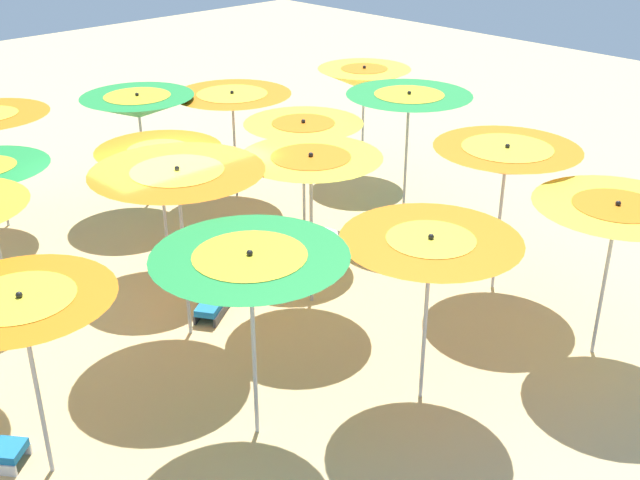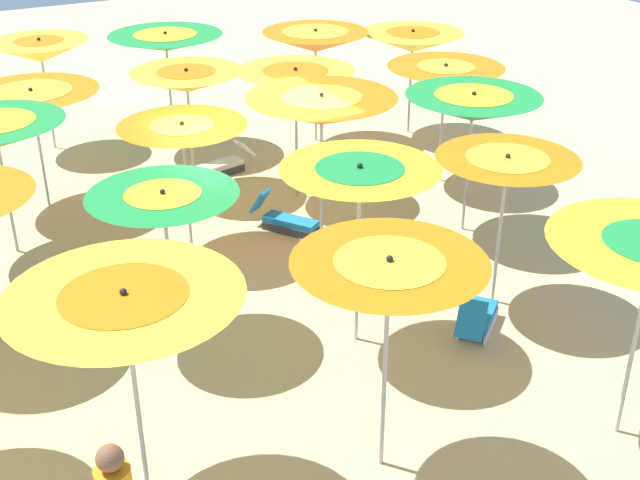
{
  "view_description": "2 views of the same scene",
  "coord_description": "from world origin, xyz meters",
  "px_view_note": "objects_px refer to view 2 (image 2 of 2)",
  "views": [
    {
      "loc": [
        9.22,
        -5.64,
        6.07
      ],
      "look_at": [
        1.7,
        1.59,
        1.04
      ],
      "focal_mm": 44.22,
      "sensor_mm": 36.0,
      "label": 1
    },
    {
      "loc": [
        -4.8,
        -10.85,
        6.26
      ],
      "look_at": [
        0.25,
        -1.76,
        0.89
      ],
      "focal_mm": 46.85,
      "sensor_mm": 36.0,
      "label": 2
    }
  ],
  "objects_px": {
    "beach_umbrella_3": "(445,76)",
    "beach_umbrella_9": "(316,41)",
    "lounger_0": "(477,318)",
    "lounger_1": "(222,164)",
    "beach_umbrella_4": "(412,42)",
    "beach_umbrella_7": "(322,110)",
    "beach_umbrella_11": "(164,205)",
    "beach_umbrella_18": "(32,100)",
    "beach_umbrella_1": "(506,171)",
    "beach_umbrella_6": "(359,182)",
    "beach_umbrella_13": "(187,81)",
    "beach_umbrella_10": "(126,313)",
    "beach_umbrella_8": "(296,79)",
    "beach_umbrella_12": "(183,134)",
    "beach_umbrella_2": "(473,107)",
    "beach_umbrella_14": "(166,42)",
    "beach_umbrella_5": "(389,278)",
    "beach_umbrella_19": "(40,51)",
    "lounger_2": "(286,219)"
  },
  "relations": [
    {
      "from": "beach_umbrella_7",
      "to": "beach_umbrella_19",
      "type": "distance_m",
      "value": 7.04
    },
    {
      "from": "beach_umbrella_6",
      "to": "beach_umbrella_19",
      "type": "xyz_separation_m",
      "value": [
        -1.81,
        9.1,
        -0.24
      ]
    },
    {
      "from": "beach_umbrella_13",
      "to": "beach_umbrella_9",
      "type": "bearing_deg",
      "value": 19.04
    },
    {
      "from": "beach_umbrella_10",
      "to": "beach_umbrella_2",
      "type": "bearing_deg",
      "value": 26.76
    },
    {
      "from": "beach_umbrella_5",
      "to": "beach_umbrella_7",
      "type": "xyz_separation_m",
      "value": [
        1.94,
        4.79,
        -0.04
      ]
    },
    {
      "from": "beach_umbrella_6",
      "to": "beach_umbrella_7",
      "type": "height_order",
      "value": "beach_umbrella_7"
    },
    {
      "from": "beach_umbrella_11",
      "to": "beach_umbrella_7",
      "type": "bearing_deg",
      "value": 24.45
    },
    {
      "from": "beach_umbrella_2",
      "to": "beach_umbrella_13",
      "type": "relative_size",
      "value": 1.05
    },
    {
      "from": "beach_umbrella_3",
      "to": "beach_umbrella_18",
      "type": "xyz_separation_m",
      "value": [
        -6.75,
        2.43,
        -0.07
      ]
    },
    {
      "from": "beach_umbrella_19",
      "to": "lounger_1",
      "type": "distance_m",
      "value": 4.3
    },
    {
      "from": "beach_umbrella_7",
      "to": "beach_umbrella_10",
      "type": "height_order",
      "value": "beach_umbrella_7"
    },
    {
      "from": "beach_umbrella_6",
      "to": "beach_umbrella_8",
      "type": "distance_m",
      "value": 4.74
    },
    {
      "from": "beach_umbrella_4",
      "to": "beach_umbrella_5",
      "type": "distance_m",
      "value": 10.48
    },
    {
      "from": "beach_umbrella_2",
      "to": "beach_umbrella_4",
      "type": "xyz_separation_m",
      "value": [
        1.9,
        4.38,
        -0.15
      ]
    },
    {
      "from": "beach_umbrella_10",
      "to": "lounger_1",
      "type": "xyz_separation_m",
      "value": [
        4.02,
        7.5,
        -2.0
      ]
    },
    {
      "from": "beach_umbrella_2",
      "to": "beach_umbrella_14",
      "type": "xyz_separation_m",
      "value": [
        -2.89,
        5.99,
        0.07
      ]
    },
    {
      "from": "beach_umbrella_3",
      "to": "beach_umbrella_9",
      "type": "height_order",
      "value": "beach_umbrella_9"
    },
    {
      "from": "beach_umbrella_18",
      "to": "lounger_2",
      "type": "bearing_deg",
      "value": -42.27
    },
    {
      "from": "beach_umbrella_9",
      "to": "beach_umbrella_13",
      "type": "relative_size",
      "value": 1.05
    },
    {
      "from": "beach_umbrella_11",
      "to": "beach_umbrella_13",
      "type": "xyz_separation_m",
      "value": [
        2.03,
        4.48,
        0.11
      ]
    },
    {
      "from": "beach_umbrella_1",
      "to": "beach_umbrella_6",
      "type": "bearing_deg",
      "value": 176.7
    },
    {
      "from": "beach_umbrella_6",
      "to": "lounger_1",
      "type": "height_order",
      "value": "beach_umbrella_6"
    },
    {
      "from": "lounger_0",
      "to": "lounger_1",
      "type": "distance_m",
      "value": 6.8
    },
    {
      "from": "beach_umbrella_7",
      "to": "beach_umbrella_11",
      "type": "distance_m",
      "value": 3.31
    },
    {
      "from": "beach_umbrella_4",
      "to": "beach_umbrella_7",
      "type": "xyz_separation_m",
      "value": [
        -4.22,
        -3.69,
        0.27
      ]
    },
    {
      "from": "beach_umbrella_6",
      "to": "beach_umbrella_18",
      "type": "relative_size",
      "value": 1.11
    },
    {
      "from": "beach_umbrella_9",
      "to": "beach_umbrella_11",
      "type": "relative_size",
      "value": 1.12
    },
    {
      "from": "beach_umbrella_8",
      "to": "beach_umbrella_1",
      "type": "bearing_deg",
      "value": -81.03
    },
    {
      "from": "beach_umbrella_11",
      "to": "beach_umbrella_18",
      "type": "xyz_separation_m",
      "value": [
        -0.53,
        5.01,
        0.03
      ]
    },
    {
      "from": "beach_umbrella_2",
      "to": "beach_umbrella_18",
      "type": "xyz_separation_m",
      "value": [
        -5.85,
        4.34,
        -0.18
      ]
    },
    {
      "from": "beach_umbrella_3",
      "to": "beach_umbrella_7",
      "type": "distance_m",
      "value": 3.45
    },
    {
      "from": "beach_umbrella_4",
      "to": "beach_umbrella_12",
      "type": "bearing_deg",
      "value": -155.62
    },
    {
      "from": "beach_umbrella_6",
      "to": "lounger_1",
      "type": "bearing_deg",
      "value": 83.65
    },
    {
      "from": "beach_umbrella_7",
      "to": "beach_umbrella_11",
      "type": "bearing_deg",
      "value": -155.55
    },
    {
      "from": "beach_umbrella_10",
      "to": "beach_umbrella_13",
      "type": "xyz_separation_m",
      "value": [
        3.31,
        7.14,
        -0.16
      ]
    },
    {
      "from": "beach_umbrella_5",
      "to": "beach_umbrella_14",
      "type": "xyz_separation_m",
      "value": [
        1.37,
        10.08,
        -0.1
      ]
    },
    {
      "from": "beach_umbrella_4",
      "to": "beach_umbrella_10",
      "type": "relative_size",
      "value": 0.91
    },
    {
      "from": "beach_umbrella_3",
      "to": "beach_umbrella_6",
      "type": "relative_size",
      "value": 0.9
    },
    {
      "from": "beach_umbrella_11",
      "to": "beach_umbrella_12",
      "type": "xyz_separation_m",
      "value": [
        1.11,
        2.28,
        -0.0
      ]
    },
    {
      "from": "beach_umbrella_18",
      "to": "lounger_1",
      "type": "relative_size",
      "value": 1.7
    },
    {
      "from": "beach_umbrella_9",
      "to": "lounger_1",
      "type": "distance_m",
      "value": 3.21
    },
    {
      "from": "beach_umbrella_2",
      "to": "beach_umbrella_19",
      "type": "xyz_separation_m",
      "value": [
        -5.08,
        7.17,
        -0.1
      ]
    },
    {
      "from": "beach_umbrella_4",
      "to": "beach_umbrella_6",
      "type": "xyz_separation_m",
      "value": [
        -5.16,
        -6.31,
        0.29
      ]
    },
    {
      "from": "lounger_1",
      "to": "beach_umbrella_12",
      "type": "bearing_deg",
      "value": 45.95
    },
    {
      "from": "beach_umbrella_2",
      "to": "beach_umbrella_14",
      "type": "distance_m",
      "value": 6.65
    },
    {
      "from": "beach_umbrella_1",
      "to": "beach_umbrella_13",
      "type": "bearing_deg",
      "value": 110.82
    },
    {
      "from": "beach_umbrella_6",
      "to": "beach_umbrella_3",
      "type": "bearing_deg",
      "value": 42.76
    },
    {
      "from": "beach_umbrella_2",
      "to": "beach_umbrella_8",
      "type": "distance_m",
      "value": 3.13
    },
    {
      "from": "beach_umbrella_4",
      "to": "beach_umbrella_7",
      "type": "distance_m",
      "value": 5.61
    },
    {
      "from": "beach_umbrella_9",
      "to": "beach_umbrella_13",
      "type": "distance_m",
      "value": 3.37
    }
  ]
}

